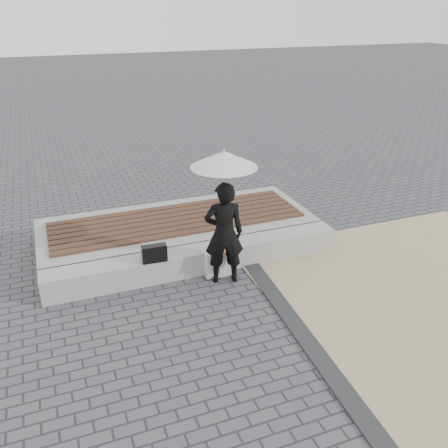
{
  "coord_description": "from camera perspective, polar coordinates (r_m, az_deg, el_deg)",
  "views": [
    {
      "loc": [
        -2.14,
        -5.09,
        4.08
      ],
      "look_at": [
        0.28,
        1.13,
        1.0
      ],
      "focal_mm": 38.51,
      "sensor_mm": 36.0,
      "label": 1
    }
  ],
  "objects": [
    {
      "name": "timber_platform",
      "position": [
        9.05,
        -5.48,
        -0.71
      ],
      "size": [
        5.0,
        2.0,
        0.4
      ],
      "primitive_type": "cube",
      "color": "gray",
      "rests_on": "ground"
    },
    {
      "name": "edging_band",
      "position": [
        6.78,
        8.96,
        -12.4
      ],
      "size": [
        0.61,
        5.2,
        0.04
      ],
      "primitive_type": "cube",
      "rotation": [
        0.0,
        0.0,
        -0.07
      ],
      "color": "#29292B",
      "rests_on": "ground"
    },
    {
      "name": "handbag",
      "position": [
        7.55,
        -8.28,
        -3.47
      ],
      "size": [
        0.4,
        0.16,
        0.28
      ],
      "primitive_type": "cube",
      "rotation": [
        0.0,
        0.0,
        -0.05
      ],
      "color": "black",
      "rests_on": "seating_ledge"
    },
    {
      "name": "timber_decking",
      "position": [
        8.96,
        -5.53,
        0.56
      ],
      "size": [
        4.6,
        1.4,
        0.04
      ],
      "primitive_type": null,
      "color": "#4E2F23",
      "rests_on": "timber_platform"
    },
    {
      "name": "ground",
      "position": [
        6.87,
        1.29,
        -11.68
      ],
      "size": [
        80.0,
        80.0,
        0.0
      ],
      "primitive_type": "plane",
      "color": "#47474B",
      "rests_on": "ground"
    },
    {
      "name": "seating_ledge",
      "position": [
        8.02,
        -3.07,
        -4.16
      ],
      "size": [
        5.0,
        0.45,
        0.4
      ],
      "primitive_type": "cube",
      "color": "#9C9D98",
      "rests_on": "ground"
    },
    {
      "name": "canvas_tote",
      "position": [
        7.84,
        -0.76,
        -4.71
      ],
      "size": [
        0.43,
        0.21,
        0.44
      ],
      "primitive_type": "cube",
      "rotation": [
        0.0,
        0.0,
        -0.07
      ],
      "color": "silver",
      "rests_on": "ground"
    },
    {
      "name": "parasol",
      "position": [
        6.98,
        0.0,
        7.72
      ],
      "size": [
        0.98,
        0.98,
        1.26
      ],
      "rotation": [
        0.0,
        0.0,
        -0.08
      ],
      "color": "silver",
      "rests_on": "ground"
    },
    {
      "name": "magazine",
      "position": [
        7.69,
        -0.64,
        -3.42
      ],
      "size": [
        0.37,
        0.3,
        0.01
      ],
      "primitive_type": "cube",
      "rotation": [
        0.0,
        0.0,
        -0.19
      ],
      "color": "red",
      "rests_on": "canvas_tote"
    },
    {
      "name": "woman",
      "position": [
        7.41,
        0.0,
        -1.12
      ],
      "size": [
        0.69,
        0.53,
        1.68
      ],
      "primitive_type": "imported",
      "rotation": [
        0.0,
        0.0,
        2.92
      ],
      "color": "black",
      "rests_on": "ground"
    },
    {
      "name": "terrazzo_zone",
      "position": [
        8.13,
        24.28,
        -7.7
      ],
      "size": [
        5.0,
        5.0,
        0.02
      ],
      "primitive_type": "cube",
      "color": "tan",
      "rests_on": "ground"
    }
  ]
}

